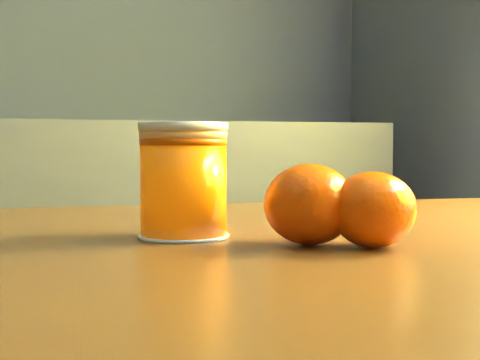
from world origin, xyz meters
name	(u,v)px	position (x,y,z in m)	size (l,w,h in m)	color
table	(312,347)	(0.92, 0.14, 0.66)	(1.05, 0.77, 0.76)	brown
juice_glass	(184,181)	(0.81, 0.17, 0.81)	(0.08, 0.08, 0.10)	#FF6805
orange_front	(310,204)	(0.90, 0.10, 0.79)	(0.08, 0.08, 0.07)	#F24E04
orange_back	(373,209)	(0.94, 0.07, 0.79)	(0.07, 0.07, 0.06)	#F24E04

